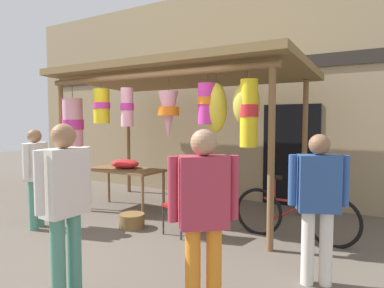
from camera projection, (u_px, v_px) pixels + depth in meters
The scene contains 12 objects.
ground_plane at pixel (156, 228), 5.32m from camera, with size 30.00×30.00×0.00m, color #60564C.
shop_facade at pixel (228, 95), 7.40m from camera, with size 11.95×0.29×4.50m.
market_stall_canopy at pixel (171, 88), 5.85m from camera, with size 4.53×2.36×2.63m.
display_table at pixel (124, 173), 6.36m from camera, with size 1.49×0.71×0.78m.
flower_heap_on_table at pixel (125, 164), 6.42m from camera, with size 0.59×0.41×0.17m.
folding_chair at pixel (184, 201), 4.95m from camera, with size 0.47×0.47×0.84m.
wicker_basket_by_table at pixel (132, 221), 5.32m from camera, with size 0.40×0.40×0.22m, color brown.
parked_bicycle at pixel (294, 216), 4.76m from camera, with size 1.75×0.44×0.92m.
vendor_in_orange at pixel (35, 171), 5.25m from camera, with size 0.38×0.54×1.55m.
customer_foreground at pixel (204, 209), 2.80m from camera, with size 0.48×0.42×1.61m.
shopper_by_bananas at pixel (65, 198), 3.09m from camera, with size 0.22×0.59×1.65m.
passerby_at_right at pixel (318, 197), 3.42m from camera, with size 0.55×0.36×1.55m.
Camera 1 is at (3.16, -4.19, 1.68)m, focal length 31.74 mm.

